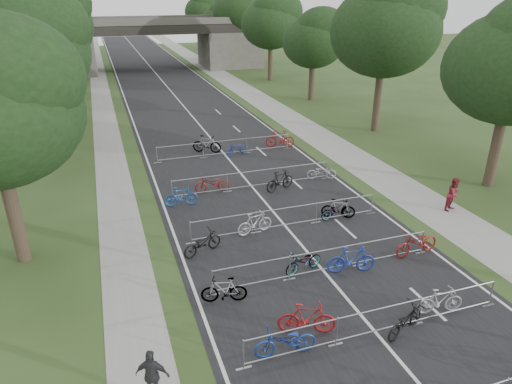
% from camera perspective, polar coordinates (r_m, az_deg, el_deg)
% --- Properties ---
extents(road, '(11.00, 140.00, 0.01)m').
position_cam_1_polar(road, '(54.22, -10.76, 12.48)').
color(road, black).
rests_on(road, ground).
extents(sidewalk_right, '(3.00, 140.00, 0.01)m').
position_cam_1_polar(sidewalk_right, '(55.91, -2.43, 13.20)').
color(sidewalk_right, gray).
rests_on(sidewalk_right, ground).
extents(sidewalk_left, '(2.00, 140.00, 0.01)m').
position_cam_1_polar(sidewalk_left, '(53.69, -18.83, 11.53)').
color(sidewalk_left, gray).
rests_on(sidewalk_left, ground).
extents(lane_markings, '(0.12, 140.00, 0.00)m').
position_cam_1_polar(lane_markings, '(54.22, -10.76, 12.47)').
color(lane_markings, silver).
rests_on(lane_markings, ground).
extents(overpass_bridge, '(31.00, 8.00, 7.05)m').
position_cam_1_polar(overpass_bridge, '(68.45, -13.06, 17.59)').
color(overpass_bridge, '#4A4842').
rests_on(overpass_bridge, ground).
extents(tree_left_1, '(7.56, 7.56, 11.53)m').
position_cam_1_polar(tree_left_1, '(30.99, -26.94, 15.79)').
color(tree_left_1, '#33261C').
rests_on(tree_left_1, ground).
extents(tree_right_1, '(8.18, 8.18, 12.47)m').
position_cam_1_polar(tree_right_1, '(37.03, 16.05, 19.23)').
color(tree_right_1, '#33261C').
rests_on(tree_right_1, ground).
extents(tree_left_2, '(8.40, 8.40, 12.81)m').
position_cam_1_polar(tree_left_2, '(42.83, -25.40, 18.76)').
color(tree_left_2, '#33261C').
rests_on(tree_left_2, ground).
extents(tree_right_2, '(6.16, 6.16, 9.39)m').
position_cam_1_polar(tree_right_2, '(47.57, 7.36, 18.39)').
color(tree_right_2, '#33261C').
rests_on(tree_right_2, ground).
extents(tree_left_3, '(6.72, 6.72, 10.25)m').
position_cam_1_polar(tree_left_3, '(54.87, -24.06, 17.92)').
color(tree_left_3, '#33261C').
rests_on(tree_left_3, ground).
extents(tree_right_3, '(7.17, 7.17, 10.93)m').
position_cam_1_polar(tree_right_3, '(58.50, 1.98, 20.51)').
color(tree_right_3, '#33261C').
rests_on(tree_right_3, ground).
extents(tree_left_4, '(7.56, 7.56, 11.53)m').
position_cam_1_polar(tree_left_4, '(66.78, -23.56, 19.44)').
color(tree_left_4, '#33261C').
rests_on(tree_left_4, ground).
extents(tree_right_4, '(8.18, 8.18, 12.47)m').
position_cam_1_polar(tree_right_4, '(69.79, -1.76, 21.86)').
color(tree_right_4, '#33261C').
rests_on(tree_right_4, ground).
extents(tree_left_5, '(8.40, 8.40, 12.81)m').
position_cam_1_polar(tree_left_5, '(78.73, -23.21, 20.50)').
color(tree_left_5, '#33261C').
rests_on(tree_left_5, ground).
extents(tree_right_5, '(6.16, 6.16, 9.39)m').
position_cam_1_polar(tree_right_5, '(81.41, -4.43, 20.72)').
color(tree_right_5, '#33261C').
rests_on(tree_right_5, ground).
extents(tree_left_6, '(6.72, 6.72, 10.25)m').
position_cam_1_polar(tree_left_6, '(90.77, -22.69, 19.75)').
color(tree_left_6, '#33261C').
rests_on(tree_left_6, ground).
extents(tree_right_6, '(7.17, 7.17, 10.93)m').
position_cam_1_polar(tree_right_6, '(93.00, -6.49, 21.63)').
color(tree_right_6, '#33261C').
rests_on(tree_right_6, ground).
extents(barrier_row_2, '(9.70, 0.08, 1.10)m').
position_cam_1_polar(barrier_row_2, '(15.86, 15.10, -15.32)').
color(barrier_row_2, '#96989D').
rests_on(barrier_row_2, ground).
extents(barrier_row_3, '(9.70, 0.08, 1.10)m').
position_cam_1_polar(barrier_row_3, '(18.47, 8.68, -8.51)').
color(barrier_row_3, '#96989D').
rests_on(barrier_row_3, ground).
extents(barrier_row_4, '(9.70, 0.08, 1.10)m').
position_cam_1_polar(barrier_row_4, '(21.60, 3.88, -3.19)').
color(barrier_row_4, '#96989D').
rests_on(barrier_row_4, ground).
extents(barrier_row_5, '(9.70, 0.08, 1.10)m').
position_cam_1_polar(barrier_row_5, '(25.85, -0.36, 1.58)').
color(barrier_row_5, '#96989D').
rests_on(barrier_row_5, ground).
extents(barrier_row_6, '(9.70, 0.08, 1.10)m').
position_cam_1_polar(barrier_row_6, '(31.25, -3.88, 5.53)').
color(barrier_row_6, '#96989D').
rests_on(barrier_row_6, ground).
extents(bike_8, '(2.03, 0.87, 1.04)m').
position_cam_1_polar(bike_8, '(14.70, 3.71, -18.18)').
color(bike_8, navy).
rests_on(bike_8, ground).
extents(bike_9, '(1.99, 1.18, 1.16)m').
position_cam_1_polar(bike_9, '(15.49, 6.37, -15.45)').
color(bike_9, maroon).
rests_on(bike_9, ground).
extents(bike_10, '(1.95, 1.27, 0.97)m').
position_cam_1_polar(bike_10, '(16.20, 18.13, -15.07)').
color(bike_10, black).
rests_on(bike_10, ground).
extents(bike_11, '(1.75, 0.75, 1.02)m').
position_cam_1_polar(bike_11, '(17.45, 22.04, -12.51)').
color(bike_11, '#97979E').
rests_on(bike_11, ground).
extents(bike_12, '(1.74, 0.88, 1.01)m').
position_cam_1_polar(bike_12, '(16.78, -4.02, -12.13)').
color(bike_12, '#96989D').
rests_on(bike_12, ground).
extents(bike_13, '(1.82, 1.00, 0.91)m').
position_cam_1_polar(bike_13, '(18.46, 5.99, -8.70)').
color(bike_13, '#96989D').
rests_on(bike_13, ground).
extents(bike_14, '(2.02, 0.95, 1.17)m').
position_cam_1_polar(bike_14, '(18.66, 11.80, -8.26)').
color(bike_14, navy).
rests_on(bike_14, ground).
extents(bike_15, '(2.19, 0.94, 1.12)m').
position_cam_1_polar(bike_15, '(20.58, 19.50, -6.05)').
color(bike_15, maroon).
rests_on(bike_15, ground).
extents(bike_16, '(1.99, 1.33, 0.99)m').
position_cam_1_polar(bike_16, '(19.68, -6.74, -6.37)').
color(bike_16, black).
rests_on(bike_16, ground).
extents(bike_17, '(1.85, 0.82, 1.08)m').
position_cam_1_polar(bike_17, '(21.06, -0.15, -3.91)').
color(bike_17, '#9C9EA3').
rests_on(bike_17, ground).
extents(bike_18, '(1.76, 0.77, 0.90)m').
position_cam_1_polar(bike_18, '(22.79, 10.00, -2.27)').
color(bike_18, '#96989D').
rests_on(bike_18, ground).
extents(bike_19, '(1.71, 1.15, 1.00)m').
position_cam_1_polar(bike_19, '(22.86, 10.25, -2.06)').
color(bike_19, '#96989D').
rests_on(bike_19, ground).
extents(bike_20, '(1.81, 0.68, 1.07)m').
position_cam_1_polar(bike_20, '(24.05, -9.36, -0.56)').
color(bike_20, navy).
rests_on(bike_20, ground).
extents(bike_21, '(1.95, 0.76, 1.01)m').
position_cam_1_polar(bike_21, '(25.50, -5.51, 1.05)').
color(bike_21, maroon).
rests_on(bike_21, ground).
extents(bike_22, '(1.98, 1.12, 1.15)m').
position_cam_1_polar(bike_22, '(25.62, 2.99, 1.41)').
color(bike_22, black).
rests_on(bike_22, ground).
extents(bike_23, '(1.85, 1.08, 0.92)m').
position_cam_1_polar(bike_23, '(27.45, 8.20, 2.49)').
color(bike_23, gray).
rests_on(bike_23, ground).
extents(bike_25, '(2.05, 1.48, 1.22)m').
position_cam_1_polar(bike_25, '(31.91, -6.16, 5.96)').
color(bike_25, '#96989D').
rests_on(bike_25, ground).
extents(bike_26, '(1.79, 1.12, 0.89)m').
position_cam_1_polar(bike_26, '(31.35, -2.43, 5.43)').
color(bike_26, navy).
rests_on(bike_26, ground).
extents(bike_27, '(2.12, 1.24, 1.23)m').
position_cam_1_polar(bike_27, '(32.95, 3.02, 6.66)').
color(bike_27, maroon).
rests_on(bike_27, ground).
extents(pedestrian_b, '(1.03, 0.93, 1.75)m').
position_cam_1_polar(pedestrian_b, '(25.23, 23.51, -0.28)').
color(pedestrian_b, maroon).
rests_on(pedestrian_b, ground).
extents(pedestrian_c, '(1.02, 0.75, 1.61)m').
position_cam_1_polar(pedestrian_c, '(13.62, -12.81, -21.42)').
color(pedestrian_c, '#2B2A2D').
rests_on(pedestrian_c, ground).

